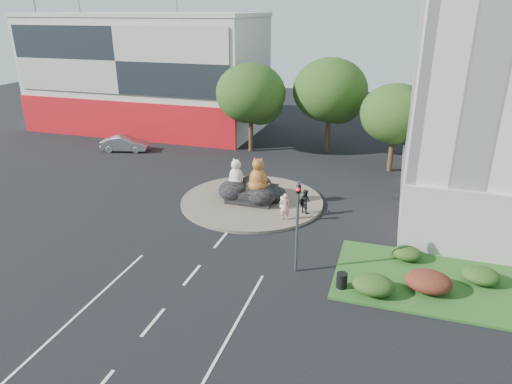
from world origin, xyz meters
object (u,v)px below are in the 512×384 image
pedestrian_dark (305,201)px  kitten_calico (229,194)px  cat_white (236,172)px  litter_bin (342,280)px  kitten_white (282,202)px  cat_tabby (258,174)px  parked_car (125,144)px  pedestrian_pink (285,206)px

pedestrian_dark → kitten_calico: bearing=26.4°
kitten_calico → pedestrian_dark: size_ratio=0.61×
cat_white → litter_bin: size_ratio=2.66×
kitten_white → cat_tabby: bearing=154.1°
kitten_calico → parked_car: (-14.06, 8.96, 0.03)m
pedestrian_pink → parked_car: (-18.54, 10.70, -0.36)m
cat_tabby → parked_car: (-16.10, 8.58, -1.58)m
cat_tabby → litter_bin: bearing=-47.8°
cat_white → kitten_white: bearing=14.5°
pedestrian_dark → litter_bin: bearing=143.5°
pedestrian_dark → litter_bin: (3.50, -7.96, -0.51)m
kitten_white → parked_car: size_ratio=0.20×
cat_white → pedestrian_dark: size_ratio=1.25×
pedestrian_pink → pedestrian_dark: pedestrian_pink is taller
kitten_calico → parked_car: parked_car is taller
cat_white → pedestrian_pink: cat_white is taller
cat_tabby → pedestrian_dark: 3.74m
cat_white → kitten_calico: cat_white is taller
cat_white → cat_tabby: bearing=14.9°
pedestrian_pink → parked_car: size_ratio=0.40×
kitten_calico → pedestrian_dark: (5.47, -0.32, 0.32)m
cat_tabby → kitten_white: cat_tabby is taller
kitten_calico → pedestrian_pink: bearing=8.8°
pedestrian_dark → parked_car: size_ratio=0.37×
cat_tabby → litter_bin: (6.94, -8.65, -1.80)m
pedestrian_pink → litter_bin: size_ratio=2.33×
cat_tabby → kitten_calico: bearing=-166.2°
cat_tabby → cat_white: bearing=171.3°
kitten_calico → kitten_white: kitten_calico is taller
cat_tabby → litter_bin: cat_tabby is taller
cat_tabby → kitten_white: 2.52m
cat_white → parked_car: cat_white is taller
cat_white → cat_tabby: 1.79m
pedestrian_pink → parked_car: bearing=-45.4°
kitten_white → pedestrian_pink: bearing=-83.7°
kitten_white → cat_white: bearing=154.5°
kitten_calico → kitten_white: (3.88, -0.06, -0.05)m
cat_tabby → parked_car: 18.31m
kitten_calico → pedestrian_dark: 5.49m
parked_car → pedestrian_dark: bearing=-130.1°
cat_tabby → pedestrian_pink: (2.44, -2.12, -1.21)m
pedestrian_pink → parked_car: 21.41m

